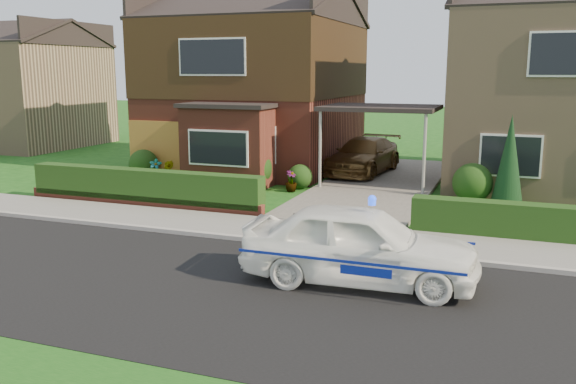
% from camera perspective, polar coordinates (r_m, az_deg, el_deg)
% --- Properties ---
extents(ground, '(120.00, 120.00, 0.00)m').
position_cam_1_polar(ground, '(11.14, -3.60, -9.42)').
color(ground, '#154612').
rests_on(ground, ground).
extents(road, '(60.00, 6.00, 0.02)m').
position_cam_1_polar(road, '(11.14, -3.60, -9.42)').
color(road, black).
rests_on(road, ground).
extents(kerb, '(60.00, 0.16, 0.12)m').
position_cam_1_polar(kerb, '(13.82, 1.55, -5.00)').
color(kerb, '#9E9993').
rests_on(kerb, ground).
extents(sidewalk, '(60.00, 2.00, 0.10)m').
position_cam_1_polar(sidewalk, '(14.78, 2.87, -3.96)').
color(sidewalk, slate).
rests_on(sidewalk, ground).
extents(driveway, '(3.80, 12.00, 0.12)m').
position_cam_1_polar(driveway, '(21.30, 8.48, 0.70)').
color(driveway, '#666059').
rests_on(driveway, ground).
extents(house_left, '(7.50, 9.53, 7.25)m').
position_cam_1_polar(house_left, '(25.48, -2.91, 11.01)').
color(house_left, brown).
rests_on(house_left, ground).
extents(house_right, '(7.50, 8.06, 7.25)m').
position_cam_1_polar(house_right, '(23.55, 24.47, 9.65)').
color(house_right, '#9F8161').
rests_on(house_right, ground).
extents(carport_link, '(3.80, 3.00, 2.77)m').
position_cam_1_polar(carport_link, '(20.94, 8.66, 7.68)').
color(carport_link, black).
rests_on(carport_link, ground).
extents(garage_door, '(2.20, 0.10, 2.10)m').
position_cam_1_polar(garage_door, '(23.32, -12.29, 3.94)').
color(garage_door, brown).
rests_on(garage_door, ground).
extents(dwarf_wall, '(7.70, 0.25, 0.36)m').
position_cam_1_polar(dwarf_wall, '(18.30, -13.53, -0.86)').
color(dwarf_wall, brown).
rests_on(dwarf_wall, ground).
extents(hedge_left, '(7.50, 0.55, 0.90)m').
position_cam_1_polar(hedge_left, '(18.46, -13.25, -1.32)').
color(hedge_left, '#163310').
rests_on(hedge_left, ground).
extents(shrub_left_far, '(1.08, 1.08, 1.08)m').
position_cam_1_polar(shrub_left_far, '(23.15, -13.38, 2.56)').
color(shrub_left_far, '#163310').
rests_on(shrub_left_far, ground).
extents(shrub_left_mid, '(1.32, 1.32, 1.32)m').
position_cam_1_polar(shrub_left_mid, '(20.81, -3.31, 2.23)').
color(shrub_left_mid, '#163310').
rests_on(shrub_left_mid, ground).
extents(shrub_left_near, '(0.84, 0.84, 0.84)m').
position_cam_1_polar(shrub_left_near, '(20.54, 1.12, 1.45)').
color(shrub_left_near, '#163310').
rests_on(shrub_left_near, ground).
extents(shrub_right_near, '(1.20, 1.20, 1.20)m').
position_cam_1_polar(shrub_right_near, '(19.23, 16.88, 0.82)').
color(shrub_right_near, '#163310').
rests_on(shrub_right_near, ground).
extents(conifer_a, '(0.90, 0.90, 2.60)m').
position_cam_1_polar(conifer_a, '(18.89, 19.98, 2.60)').
color(conifer_a, black).
rests_on(conifer_a, ground).
extents(neighbour_left, '(6.50, 7.00, 5.20)m').
position_cam_1_polar(neighbour_left, '(35.23, -23.44, 8.22)').
color(neighbour_left, '#9F8161').
rests_on(neighbour_left, ground).
extents(police_car, '(4.03, 4.48, 1.66)m').
position_cam_1_polar(police_car, '(11.46, 6.73, -4.94)').
color(police_car, white).
rests_on(police_car, ground).
extents(driveway_car, '(2.33, 4.70, 1.31)m').
position_cam_1_polar(driveway_car, '(23.23, 7.09, 3.40)').
color(driveway_car, brown).
rests_on(driveway_car, driveway).
extents(potted_plant_a, '(0.53, 0.45, 0.86)m').
position_cam_1_polar(potted_plant_a, '(22.05, -12.26, 1.90)').
color(potted_plant_a, gray).
rests_on(potted_plant_a, ground).
extents(potted_plant_b, '(0.57, 0.53, 0.84)m').
position_cam_1_polar(potted_plant_b, '(21.85, -11.23, 1.82)').
color(potted_plant_b, gray).
rests_on(potted_plant_b, ground).
extents(potted_plant_c, '(0.49, 0.49, 0.69)m').
position_cam_1_polar(potted_plant_c, '(20.03, 0.29, 0.98)').
color(potted_plant_c, gray).
rests_on(potted_plant_c, ground).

